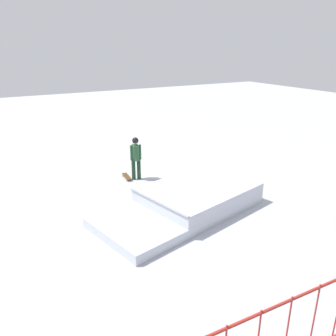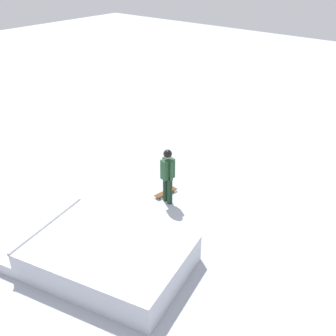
{
  "view_description": "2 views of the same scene",
  "coord_description": "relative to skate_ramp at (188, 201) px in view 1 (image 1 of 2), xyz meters",
  "views": [
    {
      "loc": [
        5.2,
        8.43,
        5.09
      ],
      "look_at": [
        -0.42,
        -1.58,
        0.9
      ],
      "focal_mm": 36.32,
      "sensor_mm": 36.0,
      "label": 1
    },
    {
      "loc": [
        -6.78,
        5.08,
        6.85
      ],
      "look_at": [
        0.27,
        -3.44,
        1.0
      ],
      "focal_mm": 45.3,
      "sensor_mm": 36.0,
      "label": 2
    }
  ],
  "objects": [
    {
      "name": "ground_plane",
      "position": [
        0.27,
        -0.05,
        -0.32
      ],
      "size": [
        60.0,
        60.0,
        0.0
      ],
      "primitive_type": "plane",
      "color": "#B2B7C1"
    },
    {
      "name": "skateboard",
      "position": [
        0.68,
        -3.56,
        -0.24
      ],
      "size": [
        0.33,
        0.82,
        0.09
      ],
      "rotation": [
        0.0,
        0.0,
        4.59
      ],
      "color": "#593314",
      "rests_on": "ground"
    },
    {
      "name": "skater",
      "position": [
        0.37,
        -3.28,
        0.69
      ],
      "size": [
        0.43,
        0.42,
        1.73
      ],
      "rotation": [
        0.0,
        0.0,
        4.49
      ],
      "color": "black",
      "rests_on": "ground"
    },
    {
      "name": "skate_ramp",
      "position": [
        0.0,
        0.0,
        0.0
      ],
      "size": [
        5.84,
        3.74,
        0.74
      ],
      "rotation": [
        0.0,
        0.0,
        0.22
      ],
      "color": "silver",
      "rests_on": "ground"
    }
  ]
}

